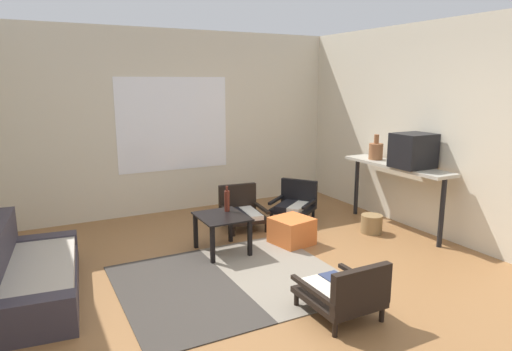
{
  "coord_description": "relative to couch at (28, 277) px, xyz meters",
  "views": [
    {
      "loc": [
        -2.0,
        -3.48,
        1.97
      ],
      "look_at": [
        0.26,
        0.85,
        0.93
      ],
      "focal_mm": 31.37,
      "sensor_mm": 36.0,
      "label": 1
    }
  ],
  "objects": [
    {
      "name": "armchair_corner",
      "position": [
        3.47,
        0.94,
        0.03
      ],
      "size": [
        0.76,
        0.76,
        0.55
      ],
      "color": "black",
      "rests_on": "ground"
    },
    {
      "name": "ground_plane",
      "position": [
        2.09,
        -0.85,
        -0.21
      ],
      "size": [
        7.8,
        7.8,
        0.0
      ],
      "primitive_type": "plane",
      "color": "olive"
    },
    {
      "name": "side_wall_right",
      "position": [
        4.75,
        -0.55,
        1.14
      ],
      "size": [
        0.12,
        6.6,
        2.7
      ],
      "primitive_type": "cube",
      "color": "beige",
      "rests_on": "ground"
    },
    {
      "name": "console_shelf",
      "position": [
        4.41,
        -0.06,
        0.57
      ],
      "size": [
        0.38,
        1.66,
        0.89
      ],
      "color": "#B2AD9E",
      "rests_on": "ground"
    },
    {
      "name": "ottoman_orange",
      "position": [
        2.89,
        0.09,
        -0.05
      ],
      "size": [
        0.51,
        0.51,
        0.33
      ],
      "primitive_type": "cube",
      "rotation": [
        0.0,
        0.0,
        0.19
      ],
      "color": "#D1662D",
      "rests_on": "ground"
    },
    {
      "name": "coffee_table",
      "position": [
        2.02,
        0.23,
        0.14
      ],
      "size": [
        0.54,
        0.61,
        0.44
      ],
      "color": "black",
      "rests_on": "ground"
    },
    {
      "name": "glass_bottle",
      "position": [
        2.15,
        0.37,
        0.36
      ],
      "size": [
        0.06,
        0.06,
        0.31
      ],
      "color": "#5B2319",
      "rests_on": "coffee_table"
    },
    {
      "name": "crt_television",
      "position": [
        4.41,
        -0.32,
        0.9
      ],
      "size": [
        0.48,
        0.41,
        0.43
      ],
      "color": "black",
      "rests_on": "console_shelf"
    },
    {
      "name": "area_rug",
      "position": [
        1.8,
        -0.52,
        -0.21
      ],
      "size": [
        2.18,
        1.84,
        0.01
      ],
      "color": "#38332D",
      "rests_on": "ground"
    },
    {
      "name": "armchair_by_window",
      "position": [
        2.63,
        0.97,
        0.03
      ],
      "size": [
        0.6,
        0.66,
        0.55
      ],
      "color": "black",
      "rests_on": "ground"
    },
    {
      "name": "armchair_striped_foreground",
      "position": [
        2.34,
        -1.61,
        0.02
      ],
      "size": [
        0.57,
        0.64,
        0.53
      ],
      "color": "black",
      "rests_on": "ground"
    },
    {
      "name": "wicker_basket",
      "position": [
        4.04,
        -0.06,
        -0.09
      ],
      "size": [
        0.28,
        0.28,
        0.24
      ],
      "primitive_type": "cylinder",
      "color": "olive",
      "rests_on": "ground"
    },
    {
      "name": "couch",
      "position": [
        0.0,
        0.0,
        0.0
      ],
      "size": [
        0.9,
        1.78,
        0.67
      ],
      "color": "#38333D",
      "rests_on": "ground"
    },
    {
      "name": "far_wall_with_window",
      "position": [
        2.09,
        2.21,
        1.14
      ],
      "size": [
        5.6,
        0.13,
        2.7
      ],
      "color": "beige",
      "rests_on": "ground"
    },
    {
      "name": "clay_vase",
      "position": [
        4.41,
        0.34,
        0.8
      ],
      "size": [
        0.19,
        0.19,
        0.35
      ],
      "color": "#935B38",
      "rests_on": "console_shelf"
    }
  ]
}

